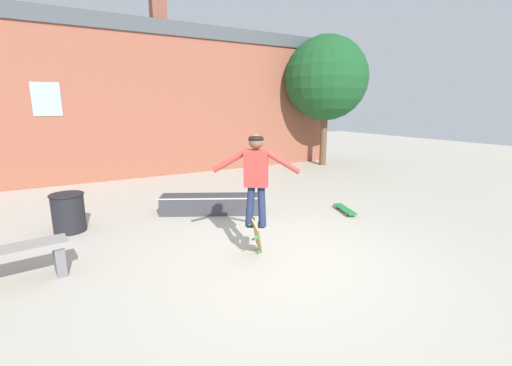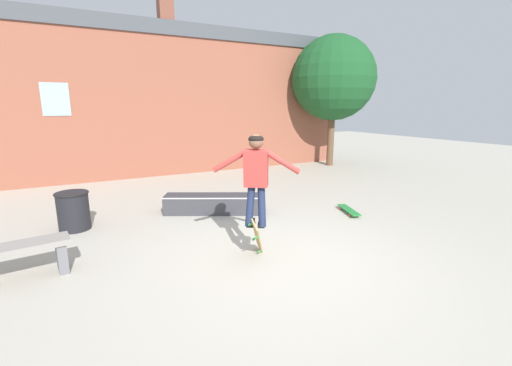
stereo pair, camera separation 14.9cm
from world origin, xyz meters
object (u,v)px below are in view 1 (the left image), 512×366
skater (256,172)px  skateboard_resting (345,209)px  trash_bin (68,212)px  tree_right (326,79)px  skate_ledge (212,204)px  skateboard_flipping (257,237)px

skater → skateboard_resting: 3.24m
trash_bin → skateboard_resting: trash_bin is taller
trash_bin → skater: skater is taller
skater → tree_right: bearing=-12.0°
skate_ledge → trash_bin: 2.71m
skate_ledge → trash_bin: size_ratio=2.96×
tree_right → trash_bin: 9.92m
skateboard_flipping → skate_ledge: bearing=29.4°
tree_right → skateboard_resting: size_ratio=5.62×
tree_right → skateboard_resting: bearing=-126.1°
skate_ledge → skateboard_flipping: bearing=-68.4°
skater → skateboard_flipping: size_ratio=1.80×
skate_ledge → skater: skater is taller
trash_bin → skater: (2.41, -2.67, 0.94)m
tree_right → skater: bearing=-137.1°
skateboard_resting → skate_ledge: bearing=-99.2°
tree_right → skateboard_resting: tree_right is taller
tree_right → skate_ledge: size_ratio=2.26×
skate_ledge → skateboard_flipping: size_ratio=2.80×
skateboard_resting → trash_bin: bearing=-88.3°
trash_bin → skateboard_resting: 5.49m
skater → trash_bin: bearing=77.2°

